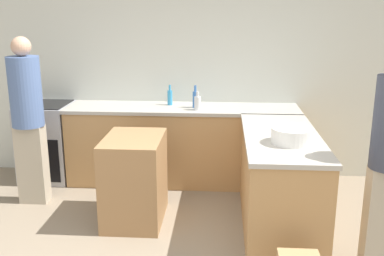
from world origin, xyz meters
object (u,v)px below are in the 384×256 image
object	(u,v)px
mixing_bowl	(292,136)
water_bottle_blue	(195,99)
dish_soap_bottle	(170,97)
person_by_range	(28,115)
vinegar_bottle_clear	(197,103)
range_oven	(48,142)
island_table	(135,179)

from	to	relation	value
mixing_bowl	water_bottle_blue	distance (m)	1.65
water_bottle_blue	dish_soap_bottle	distance (m)	0.34
mixing_bowl	dish_soap_bottle	distance (m)	1.94
water_bottle_blue	person_by_range	size ratio (longest dim) A/B	0.15
water_bottle_blue	vinegar_bottle_clear	xyz separation A→B (m)	(0.03, -0.13, -0.02)
dish_soap_bottle	person_by_range	size ratio (longest dim) A/B	0.14
range_oven	island_table	world-z (taller)	range_oven
vinegar_bottle_clear	person_by_range	xyz separation A→B (m)	(-1.75, -0.56, -0.04)
vinegar_bottle_clear	dish_soap_bottle	xyz separation A→B (m)	(-0.35, 0.25, 0.01)
island_table	mixing_bowl	xyz separation A→B (m)	(1.45, -0.34, 0.57)
range_oven	person_by_range	size ratio (longest dim) A/B	0.53
range_oven	vinegar_bottle_clear	bearing A→B (deg)	-4.57
mixing_bowl	range_oven	bearing A→B (deg)	153.01
range_oven	island_table	bearing A→B (deg)	-39.40
mixing_bowl	person_by_range	xyz separation A→B (m)	(-2.64, 0.69, -0.03)
range_oven	water_bottle_blue	world-z (taller)	water_bottle_blue
range_oven	person_by_range	xyz separation A→B (m)	(0.10, -0.71, 0.51)
range_oven	mixing_bowl	xyz separation A→B (m)	(2.74, -1.40, 0.53)
water_bottle_blue	dish_soap_bottle	world-z (taller)	water_bottle_blue
range_oven	dish_soap_bottle	distance (m)	1.61
island_table	vinegar_bottle_clear	distance (m)	1.22
island_table	person_by_range	xyz separation A→B (m)	(-1.18, 0.35, 0.55)
dish_soap_bottle	vinegar_bottle_clear	bearing A→B (deg)	-36.11
mixing_bowl	dish_soap_bottle	world-z (taller)	dish_soap_bottle
dish_soap_bottle	person_by_range	xyz separation A→B (m)	(-1.41, -0.81, -0.05)
range_oven	island_table	distance (m)	1.67
person_by_range	vinegar_bottle_clear	bearing A→B (deg)	17.66
island_table	water_bottle_blue	size ratio (longest dim) A/B	3.29
mixing_bowl	water_bottle_blue	bearing A→B (deg)	123.77
vinegar_bottle_clear	person_by_range	size ratio (longest dim) A/B	0.12
island_table	mixing_bowl	world-z (taller)	mixing_bowl
mixing_bowl	dish_soap_bottle	bearing A→B (deg)	129.38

